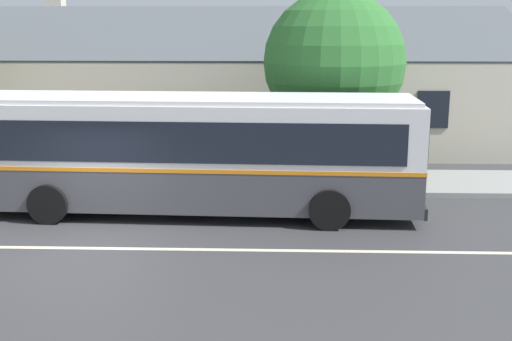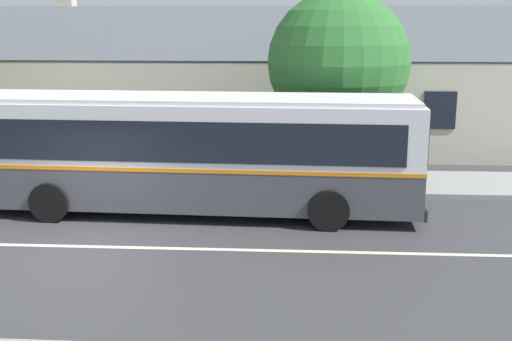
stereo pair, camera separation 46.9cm
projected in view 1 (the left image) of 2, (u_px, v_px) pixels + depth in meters
name	position (u px, v px, depth m)	size (l,w,h in m)	color
ground_plane	(81.00, 248.00, 14.14)	(300.00, 300.00, 0.00)	#38383A
sidewalk_far	(139.00, 180.00, 19.97)	(60.00, 3.00, 0.15)	gray
lane_divider_stripe	(81.00, 248.00, 14.14)	(60.00, 0.16, 0.01)	beige
community_building	(206.00, 94.00, 27.68)	(24.87, 10.51, 6.60)	beige
transit_bus	(187.00, 151.00, 16.53)	(11.97, 3.07, 3.05)	#47474C
street_tree_primary	(334.00, 63.00, 19.65)	(4.35, 4.35, 5.86)	#4C3828
bus_stop_sign	(400.00, 138.00, 18.38)	(0.36, 0.07, 2.40)	gray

